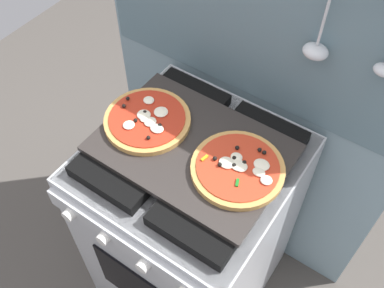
{
  "coord_description": "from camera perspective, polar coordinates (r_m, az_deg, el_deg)",
  "views": [
    {
      "loc": [
        0.45,
        -0.65,
        1.92
      ],
      "look_at": [
        0.0,
        0.0,
        0.93
      ],
      "focal_mm": 41.52,
      "sensor_mm": 36.0,
      "label": 1
    }
  ],
  "objects": [
    {
      "name": "ground_plane",
      "position": [
        2.07,
        -0.0,
        -16.17
      ],
      "size": [
        4.0,
        4.0,
        0.0
      ],
      "primitive_type": "plane",
      "color": "#4C4742"
    },
    {
      "name": "kitchen_backsplash",
      "position": [
        1.56,
        7.02,
        4.69
      ],
      "size": [
        1.1,
        0.09,
        1.55
      ],
      "color": "#7A939E",
      "rests_on": "ground_plane"
    },
    {
      "name": "stove",
      "position": [
        1.66,
        -0.03,
        -10.3
      ],
      "size": [
        0.6,
        0.64,
        0.9
      ],
      "color": "#B7BABF",
      "rests_on": "ground_plane"
    },
    {
      "name": "baking_tray",
      "position": [
        1.28,
        -0.0,
        -0.5
      ],
      "size": [
        0.54,
        0.38,
        0.02
      ],
      "primitive_type": "cube",
      "color": "#2D2826",
      "rests_on": "stove"
    },
    {
      "name": "pizza_left",
      "position": [
        1.33,
        -5.86,
        3.01
      ],
      "size": [
        0.26,
        0.26,
        0.03
      ],
      "color": "tan",
      "rests_on": "baking_tray"
    },
    {
      "name": "pizza_right",
      "position": [
        1.22,
        6.03,
        -3.0
      ],
      "size": [
        0.26,
        0.26,
        0.03
      ],
      "color": "tan",
      "rests_on": "baking_tray"
    }
  ]
}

